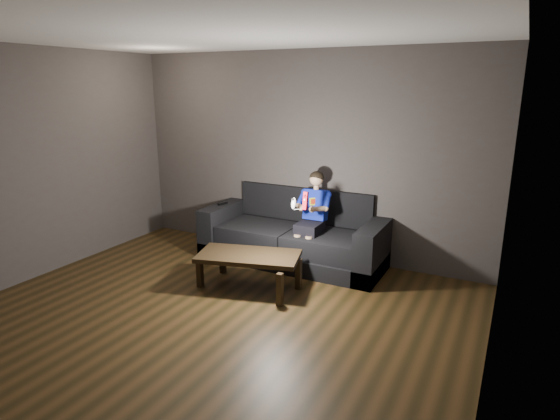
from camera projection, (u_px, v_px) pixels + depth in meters
The scene contains 11 objects.
floor at pixel (190, 333), 4.39m from camera, with size 5.00×5.00×0.00m, color black.
back_wall at pixel (303, 156), 6.18m from camera, with size 5.00×0.04×2.70m, color #3F3836.
left_wall at pixel (2, 170), 5.15m from camera, with size 0.04×5.00×2.70m, color #3F3836.
right_wall at pixel (499, 235), 2.93m from camera, with size 0.04×5.00×2.70m, color #3F3836.
ceiling at pixel (173, 27), 3.69m from camera, with size 5.00×5.00×0.02m, color beige.
sofa at pixel (295, 238), 6.17m from camera, with size 2.39×1.03×0.92m.
child at pixel (313, 209), 5.87m from camera, with size 0.43×0.53×1.06m.
wii_remote_red at pixel (305, 201), 5.43m from camera, with size 0.05×0.08×0.21m.
nunchuk_white at pixel (294, 203), 5.51m from camera, with size 0.06×0.09×0.15m.
wii_remote_black at pixel (223, 203), 6.48m from camera, with size 0.07×0.16×0.03m.
coffee_table at pixel (249, 259), 5.28m from camera, with size 1.25×0.85×0.41m.
Camera 1 is at (2.56, -3.11, 2.26)m, focal length 30.00 mm.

